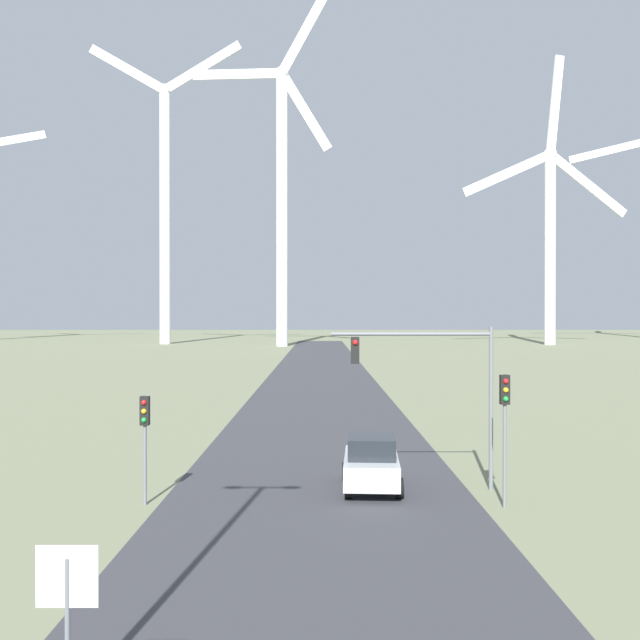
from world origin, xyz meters
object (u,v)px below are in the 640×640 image
object	(u,v)px
traffic_light_post_near_left	(145,425)
traffic_light_post_near_right	(505,411)
wind_turbine_center	(282,183)
traffic_light_mast_overhead	(432,371)
car_approaching	(371,463)
wind_turbine_right	(550,223)
stop_sign_near	(68,613)
wind_turbine_left	(165,192)

from	to	relation	value
traffic_light_post_near_left	traffic_light_post_near_right	bearing A→B (deg)	-1.99
traffic_light_post_near_left	wind_turbine_center	world-z (taller)	wind_turbine_center
wind_turbine_center	traffic_light_mast_overhead	bearing A→B (deg)	-84.64
traffic_light_post_near_right	car_approaching	bearing A→B (deg)	148.16
traffic_light_post_near_left	traffic_light_mast_overhead	bearing A→B (deg)	12.18
wind_turbine_right	traffic_light_mast_overhead	bearing A→B (deg)	-108.77
traffic_light_post_near_left	wind_turbine_right	world-z (taller)	wind_turbine_right
stop_sign_near	traffic_light_post_near_left	xyz separation A→B (m)	(-2.19, 13.57, 0.43)
traffic_light_post_near_left	wind_turbine_center	bearing A→B (deg)	90.88
traffic_light_post_near_left	traffic_light_mast_overhead	size ratio (longest dim) A/B	0.61
wind_turbine_left	wind_turbine_center	world-z (taller)	wind_turbine_center
traffic_light_post_near_right	traffic_light_mast_overhead	world-z (taller)	traffic_light_mast_overhead
traffic_light_post_near_right	wind_turbine_right	bearing A→B (deg)	72.32
wind_turbine_right	wind_turbine_center	bearing A→B (deg)	-172.58
wind_turbine_left	wind_turbine_center	xyz separation A→B (m)	(24.69, -11.06, -0.21)
traffic_light_mast_overhead	wind_turbine_right	xyz separation A→B (m)	(42.41, 124.80, 20.30)
traffic_light_post_near_left	wind_turbine_right	xyz separation A→B (m)	(51.62, 126.79, 21.85)
wind_turbine_left	car_approaching	bearing A→B (deg)	-75.34
traffic_light_post_near_right	wind_turbine_left	world-z (taller)	wind_turbine_left
wind_turbine_left	wind_turbine_right	size ratio (longest dim) A/B	1.07
wind_turbine_left	traffic_light_post_near_left	bearing A→B (deg)	-78.54
traffic_light_post_near_right	stop_sign_near	bearing A→B (deg)	-124.02
stop_sign_near	traffic_light_post_near_left	world-z (taller)	traffic_light_post_near_left
stop_sign_near	traffic_light_post_near_right	distance (m)	15.94
wind_turbine_right	traffic_light_post_near_left	bearing A→B (deg)	-112.16
stop_sign_near	traffic_light_post_near_left	size ratio (longest dim) A/B	0.87
car_approaching	traffic_light_post_near_right	bearing A→B (deg)	-31.84
car_approaching	wind_turbine_left	world-z (taller)	wind_turbine_left
car_approaching	wind_turbine_center	size ratio (longest dim) A/B	0.06
stop_sign_near	traffic_light_post_near_left	bearing A→B (deg)	99.15
traffic_light_post_near_right	traffic_light_mast_overhead	distance (m)	3.20
car_approaching	wind_turbine_left	xyz separation A→B (m)	(-33.70, 128.84, 30.51)
stop_sign_near	wind_turbine_right	world-z (taller)	wind_turbine_right
traffic_light_mast_overhead	wind_turbine_center	bearing A→B (deg)	95.36
car_approaching	wind_turbine_left	size ratio (longest dim) A/B	0.07
traffic_light_mast_overhead	wind_turbine_center	size ratio (longest dim) A/B	0.08
wind_turbine_right	traffic_light_post_near_right	bearing A→B (deg)	-107.68
stop_sign_near	traffic_light_post_near_right	size ratio (longest dim) A/B	0.72
traffic_light_post_near_right	traffic_light_post_near_left	bearing A→B (deg)	178.01
car_approaching	wind_turbine_right	distance (m)	134.48
traffic_light_mast_overhead	traffic_light_post_near_left	bearing A→B (deg)	-167.82
stop_sign_near	wind_turbine_left	bearing A→B (deg)	101.24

